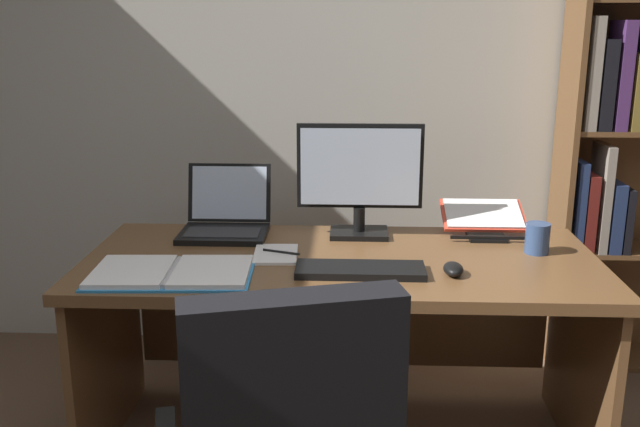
{
  "coord_description": "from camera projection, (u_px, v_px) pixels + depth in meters",
  "views": [
    {
      "loc": [
        -0.19,
        -1.01,
        1.51
      ],
      "look_at": [
        -0.29,
        1.27,
        0.9
      ],
      "focal_mm": 39.72,
      "sensor_mm": 36.0,
      "label": 1
    }
  ],
  "objects": [
    {
      "name": "notepad",
      "position": [
        276.0,
        254.0,
        2.47
      ],
      "size": [
        0.16,
        0.22,
        0.01
      ],
      "primitive_type": "cube",
      "rotation": [
        0.0,
        0.0,
        0.04
      ],
      "color": "white",
      "rests_on": "desk"
    },
    {
      "name": "wall_back",
      "position": [
        393.0,
        73.0,
        3.22
      ],
      "size": [
        5.12,
        0.12,
        2.59
      ],
      "primitive_type": "cube",
      "color": "beige",
      "rests_on": "ground"
    },
    {
      "name": "laptop",
      "position": [
        226.0,
        220.0,
        2.73
      ],
      "size": [
        0.33,
        0.32,
        0.25
      ],
      "color": "black",
      "rests_on": "desk"
    },
    {
      "name": "coffee_mug",
      "position": [
        537.0,
        238.0,
        2.49
      ],
      "size": [
        0.08,
        0.08,
        0.11
      ],
      "primitive_type": "cylinder",
      "color": "#334C7A",
      "rests_on": "desk"
    },
    {
      "name": "desk",
      "position": [
        341.0,
        300.0,
        2.59
      ],
      "size": [
        1.78,
        0.79,
        0.73
      ],
      "color": "brown",
      "rests_on": "ground"
    },
    {
      "name": "monitor",
      "position": [
        360.0,
        180.0,
        2.66
      ],
      "size": [
        0.47,
        0.16,
        0.43
      ],
      "color": "black",
      "rests_on": "desk"
    },
    {
      "name": "bookshelf",
      "position": [
        631.0,
        138.0,
        3.03
      ],
      "size": [
        0.76,
        0.29,
        2.14
      ],
      "color": "brown",
      "rests_on": "ground"
    },
    {
      "name": "pen",
      "position": [
        281.0,
        252.0,
        2.47
      ],
      "size": [
        0.13,
        0.05,
        0.01
      ],
      "primitive_type": "cylinder",
      "rotation": [
        0.0,
        1.57,
        -0.34
      ],
      "color": "black",
      "rests_on": "notepad"
    },
    {
      "name": "keyboard",
      "position": [
        360.0,
        270.0,
        2.29
      ],
      "size": [
        0.42,
        0.15,
        0.02
      ],
      "primitive_type": "cube",
      "color": "black",
      "rests_on": "desk"
    },
    {
      "name": "computer_mouse",
      "position": [
        453.0,
        269.0,
        2.28
      ],
      "size": [
        0.06,
        0.1,
        0.04
      ],
      "primitive_type": "ellipsoid",
      "color": "black",
      "rests_on": "desk"
    },
    {
      "name": "reading_stand_with_book",
      "position": [
        484.0,
        219.0,
        2.73
      ],
      "size": [
        0.32,
        0.26,
        0.11
      ],
      "color": "black",
      "rests_on": "desk"
    },
    {
      "name": "open_binder",
      "position": [
        172.0,
        273.0,
        2.27
      ],
      "size": [
        0.53,
        0.33,
        0.02
      ],
      "rotation": [
        0.0,
        0.0,
        0.04
      ],
      "color": "#2D84C6",
      "rests_on": "desk"
    }
  ]
}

